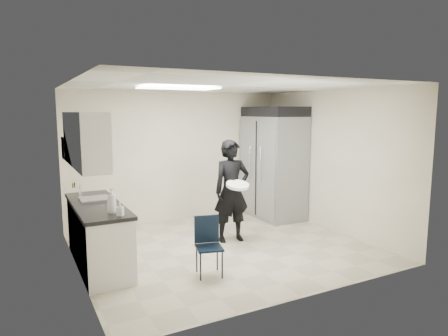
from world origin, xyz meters
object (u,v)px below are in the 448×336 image
lower_counter (98,236)px  folding_chair (209,248)px  commercial_fridge (273,167)px  man_tuxedo (232,191)px

lower_counter → folding_chair: 1.65m
lower_counter → folding_chair: bearing=-40.7°
lower_counter → commercial_fridge: 3.98m
commercial_fridge → man_tuxedo: 1.85m
commercial_fridge → lower_counter: bearing=-164.1°
lower_counter → commercial_fridge: commercial_fridge is taller
lower_counter → man_tuxedo: (2.23, 0.08, 0.44)m
lower_counter → folding_chair: size_ratio=2.46×
lower_counter → folding_chair: lower_counter is taller
folding_chair → man_tuxedo: (0.98, 1.15, 0.48)m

